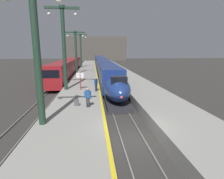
% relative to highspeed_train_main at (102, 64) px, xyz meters
% --- Properties ---
extents(ground_plane, '(260.00, 260.00, 0.00)m').
position_rel_highspeed_train_main_xyz_m(ground_plane, '(0.00, -41.82, -1.97)').
color(ground_plane, '#33302D').
extents(platform_left, '(4.80, 110.00, 1.05)m').
position_rel_highspeed_train_main_xyz_m(platform_left, '(-4.05, -17.07, -1.45)').
color(platform_left, gray).
rests_on(platform_left, ground).
extents(platform_right, '(4.80, 110.00, 1.05)m').
position_rel_highspeed_train_main_xyz_m(platform_right, '(4.05, -17.07, -1.45)').
color(platform_right, gray).
rests_on(platform_right, ground).
extents(platform_left_safety_stripe, '(0.20, 107.80, 0.01)m').
position_rel_highspeed_train_main_xyz_m(platform_left_safety_stripe, '(-1.77, -17.07, -0.92)').
color(platform_left_safety_stripe, yellow).
rests_on(platform_left_safety_stripe, platform_left).
extents(rail_main_left, '(0.08, 110.00, 0.12)m').
position_rel_highspeed_train_main_xyz_m(rail_main_left, '(-0.75, -14.32, -1.91)').
color(rail_main_left, slate).
rests_on(rail_main_left, ground).
extents(rail_main_right, '(0.08, 110.00, 0.12)m').
position_rel_highspeed_train_main_xyz_m(rail_main_right, '(0.75, -14.32, -1.91)').
color(rail_main_right, slate).
rests_on(rail_main_right, ground).
extents(rail_secondary_left, '(0.08, 110.00, 0.12)m').
position_rel_highspeed_train_main_xyz_m(rail_secondary_left, '(-8.85, -14.32, -1.91)').
color(rail_secondary_left, slate).
rests_on(rail_secondary_left, ground).
extents(rail_secondary_right, '(0.08, 110.00, 0.12)m').
position_rel_highspeed_train_main_xyz_m(rail_secondary_right, '(-7.35, -14.32, -1.91)').
color(rail_secondary_right, slate).
rests_on(rail_secondary_right, ground).
extents(highspeed_train_main, '(2.92, 75.32, 3.60)m').
position_rel_highspeed_train_main_xyz_m(highspeed_train_main, '(0.00, 0.00, 0.00)').
color(highspeed_train_main, navy).
rests_on(highspeed_train_main, ground).
extents(regional_train_adjacent, '(2.85, 36.60, 3.80)m').
position_rel_highspeed_train_main_xyz_m(regional_train_adjacent, '(-8.10, -9.66, 0.16)').
color(regional_train_adjacent, maroon).
rests_on(regional_train_adjacent, ground).
extents(station_column_near, '(4.00, 0.68, 8.60)m').
position_rel_highspeed_train_main_xyz_m(station_column_near, '(-5.90, -40.85, 4.29)').
color(station_column_near, '#1E3828').
rests_on(station_column_near, platform_left).
extents(station_column_mid, '(4.00, 0.68, 9.84)m').
position_rel_highspeed_train_main_xyz_m(station_column_mid, '(-5.90, -29.71, 4.95)').
color(station_column_mid, '#1E3828').
rests_on(station_column_mid, platform_left).
extents(station_column_far, '(4.00, 0.68, 8.59)m').
position_rel_highspeed_train_main_xyz_m(station_column_far, '(-5.90, -13.84, 4.29)').
color(station_column_far, '#1E3828').
rests_on(station_column_far, platform_left).
extents(station_column_distant, '(4.00, 0.68, 9.43)m').
position_rel_highspeed_train_main_xyz_m(station_column_distant, '(-5.90, 2.25, 4.73)').
color(station_column_distant, '#1E3828').
rests_on(station_column_distant, platform_left).
extents(passenger_near_edge, '(0.57, 0.26, 1.69)m').
position_rel_highspeed_train_main_xyz_m(passenger_near_edge, '(-2.99, -37.44, 0.07)').
color(passenger_near_edge, '#23232D').
rests_on(passenger_near_edge, platform_left).
extents(passenger_mid_platform, '(0.41, 0.46, 1.69)m').
position_rel_highspeed_train_main_xyz_m(passenger_mid_platform, '(-2.18, -31.18, 0.07)').
color(passenger_mid_platform, '#23232D').
rests_on(passenger_mid_platform, platform_left).
extents(rolling_suitcase, '(0.40, 0.22, 0.98)m').
position_rel_highspeed_train_main_xyz_m(rolling_suitcase, '(-3.99, -36.94, -0.62)').
color(rolling_suitcase, '#4C4C51').
rests_on(rolling_suitcase, platform_left).
extents(departure_info_board, '(0.90, 0.10, 2.12)m').
position_rel_highspeed_train_main_xyz_m(departure_info_board, '(-4.10, -30.03, 0.58)').
color(departure_info_board, maroon).
rests_on(departure_info_board, platform_left).
extents(terminus_back_wall, '(36.00, 2.00, 14.00)m').
position_rel_highspeed_train_main_xyz_m(terminus_back_wall, '(0.00, 60.18, 5.03)').
color(terminus_back_wall, '#4C4742').
rests_on(terminus_back_wall, ground).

